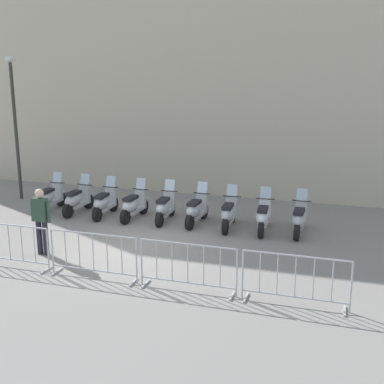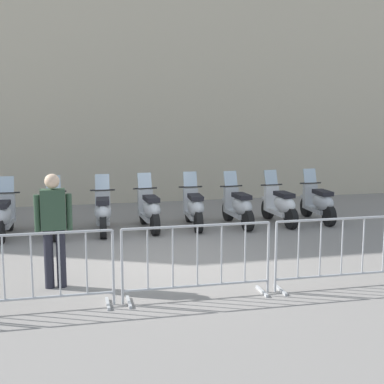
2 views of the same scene
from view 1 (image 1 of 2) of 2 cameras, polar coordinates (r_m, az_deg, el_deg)
name	(u,v)px [view 1 (image 1 of 2)]	position (r m, az deg, el deg)	size (l,w,h in m)	color
ground_plane	(134,246)	(13.23, -6.88, -6.37)	(120.00, 120.00, 0.00)	gray
building_facade	(209,39)	(19.39, 1.97, 17.58)	(28.00, 2.40, 11.69)	beige
motorcycle_0	(50,198)	(17.04, -16.39, -0.69)	(0.66, 1.72, 1.24)	black
motorcycle_1	(77,200)	(16.51, -13.40, -0.96)	(0.59, 1.72, 1.24)	black
motorcycle_2	(104,203)	(15.96, -10.28, -1.30)	(0.67, 1.71, 1.24)	black
motorcycle_3	(133,206)	(15.52, -6.92, -1.60)	(0.57, 1.73, 1.24)	black
motorcycle_4	(165,208)	(15.18, -3.22, -1.87)	(0.69, 1.71, 1.24)	black
motorcycle_5	(196,210)	(14.86, 0.48, -2.19)	(0.57, 1.73, 1.24)	black
motorcycle_6	(229,214)	(14.52, 4.33, -2.61)	(0.69, 1.71, 1.24)	black
motorcycle_7	(263,217)	(14.33, 8.37, -2.94)	(0.70, 1.71, 1.24)	black
motorcycle_8	(299,219)	(14.29, 12.50, -3.17)	(0.62, 1.72, 1.24)	black
barrier_segment_1	(10,246)	(12.44, -20.68, -5.93)	(2.13, 0.74, 1.07)	#B2B5B7
barrier_segment_2	(93,256)	(11.24, -11.54, -7.38)	(2.13, 0.74, 1.07)	#B2B5B7
barrier_segment_3	(188,268)	(10.38, -0.50, -8.88)	(2.13, 0.74, 1.07)	#B2B5B7
barrier_segment_4	(295,281)	(9.98, 12.04, -10.17)	(2.13, 0.74, 1.07)	#B2B5B7
street_lamp	(14,113)	(18.74, -20.17, 8.68)	(0.36, 0.36, 5.15)	#2D332D
officer_near_row_end	(41,218)	(12.86, -17.35, -2.90)	(0.54, 0.28, 1.73)	#23232D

